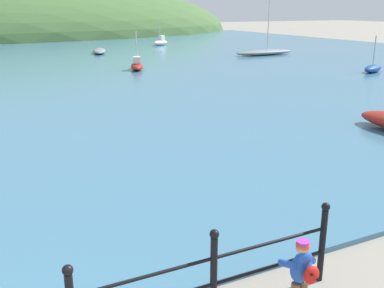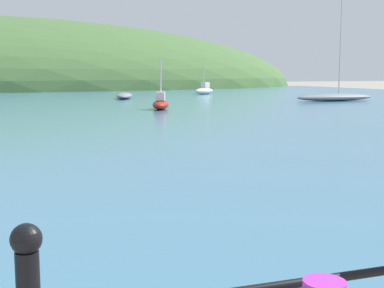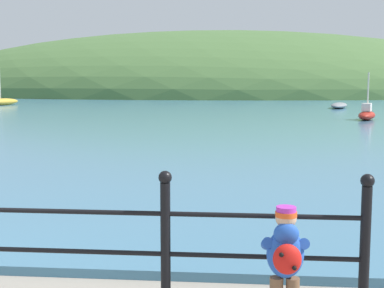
% 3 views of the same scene
% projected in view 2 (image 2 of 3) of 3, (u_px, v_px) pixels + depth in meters
% --- Properties ---
extents(boat_far_left, '(2.28, 1.95, 2.30)m').
position_uv_depth(boat_far_left, '(204.00, 90.00, 42.49)').
color(boat_far_left, silver).
rests_on(boat_far_left, water).
extents(boat_twin_mast, '(5.21, 1.34, 6.15)m').
position_uv_depth(boat_twin_mast, '(335.00, 97.00, 32.13)').
color(boat_twin_mast, gray).
rests_on(boat_twin_mast, water).
extents(boat_green_fishing, '(1.97, 3.79, 0.38)m').
position_uv_depth(boat_green_fishing, '(124.00, 96.00, 35.16)').
color(boat_green_fishing, gray).
rests_on(boat_green_fishing, water).
extents(boat_red_dinghy, '(1.47, 2.43, 2.27)m').
position_uv_depth(boat_red_dinghy, '(161.00, 103.00, 24.68)').
color(boat_red_dinghy, maroon).
rests_on(boat_red_dinghy, water).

